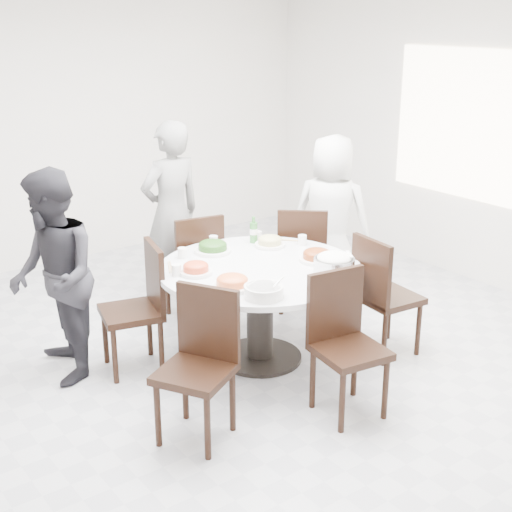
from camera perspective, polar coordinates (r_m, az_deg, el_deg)
floor at (r=5.44m, az=-2.55°, el=-8.71°), size 6.00×6.00×0.01m
wall_back at (r=7.57m, az=-15.76°, el=9.81°), size 6.00×0.01×2.80m
wall_right at (r=7.03m, az=18.20°, el=8.89°), size 0.01×6.00×2.80m
window at (r=7.00m, az=18.19°, el=9.68°), size 0.04×2.20×1.40m
dining_table at (r=5.36m, az=0.32°, el=-4.63°), size 1.50×1.50×0.75m
chair_ne at (r=6.28m, az=3.66°, el=-0.08°), size 0.59×0.59×0.95m
chair_n at (r=6.07m, az=-5.11°, el=-0.81°), size 0.49×0.49×0.95m
chair_nw at (r=5.26m, az=-9.98°, el=-4.25°), size 0.51×0.51×0.95m
chair_sw at (r=4.38m, az=-4.94°, el=-9.04°), size 0.57×0.57×0.95m
chair_s at (r=4.66m, az=7.55°, el=-7.30°), size 0.48×0.48×0.95m
chair_se at (r=5.54m, az=10.57°, el=-3.08°), size 0.46×0.46×0.95m
diner_right at (r=6.48m, az=6.02°, el=3.07°), size 0.79×0.88×1.51m
diner_middle at (r=6.39m, az=-6.78°, el=3.43°), size 0.62×0.43×1.65m
diner_left at (r=5.17m, az=-15.90°, el=-1.67°), size 0.73×0.85×1.53m
dish_greens at (r=5.53m, az=-3.48°, el=0.66°), size 0.28×0.28×0.07m
dish_pale at (r=5.66m, az=1.11°, el=1.06°), size 0.24×0.24×0.06m
dish_orange at (r=5.09m, az=-4.83°, el=-1.11°), size 0.23×0.23×0.06m
dish_redbrown at (r=5.35m, az=4.91°, el=-0.06°), size 0.27×0.27×0.07m
dish_tofu at (r=4.82m, az=-1.91°, el=-2.19°), size 0.28×0.28×0.07m
rice_bowl at (r=5.08m, az=6.26°, el=-0.84°), size 0.29×0.29×0.12m
soup_bowl at (r=4.67m, az=0.62°, el=-2.86°), size 0.26×0.26×0.08m
beverage_bottle at (r=5.74m, az=-0.19°, el=2.11°), size 0.06×0.06×0.22m
tea_cups at (r=5.73m, az=-3.41°, el=1.35°), size 0.07×0.07×0.08m
chopsticks at (r=5.74m, az=-4.15°, el=1.02°), size 0.24×0.04×0.01m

